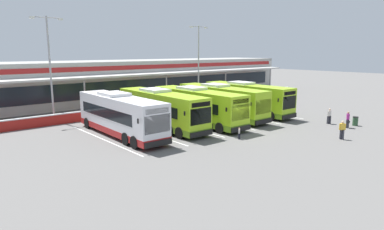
# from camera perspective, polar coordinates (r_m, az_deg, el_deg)

# --- Properties ---
(ground_plane) EXTENTS (200.00, 200.00, 0.00)m
(ground_plane) POSITION_cam_1_polar(r_m,az_deg,el_deg) (31.58, 7.58, -2.98)
(ground_plane) COLOR #605E5B
(terminal_building) EXTENTS (70.00, 13.00, 6.00)m
(terminal_building) POSITION_cam_1_polar(r_m,az_deg,el_deg) (52.73, -14.78, 5.58)
(terminal_building) COLOR #B7B7B2
(terminal_building) RESTS_ON ground
(red_barrier_wall) EXTENTS (60.00, 0.40, 1.10)m
(red_barrier_wall) POSITION_cam_1_polar(r_m,az_deg,el_deg) (42.30, -7.20, 1.29)
(red_barrier_wall) COLOR maroon
(red_barrier_wall) RESTS_ON ground
(coach_bus_leftmost) EXTENTS (3.12, 12.21, 3.78)m
(coach_bus_leftmost) POSITION_cam_1_polar(r_m,az_deg,el_deg) (30.69, -12.06, -0.12)
(coach_bus_leftmost) COLOR silver
(coach_bus_leftmost) RESTS_ON ground
(coach_bus_left_centre) EXTENTS (3.12, 12.21, 3.78)m
(coach_bus_left_centre) POSITION_cam_1_polar(r_m,az_deg,el_deg) (33.16, -5.29, 0.88)
(coach_bus_left_centre) COLOR #9ED11E
(coach_bus_left_centre) RESTS_ON ground
(coach_bus_centre) EXTENTS (3.12, 12.21, 3.78)m
(coach_bus_centre) POSITION_cam_1_polar(r_m,az_deg,el_deg) (34.87, 0.93, 1.41)
(coach_bus_centre) COLOR #9ED11E
(coach_bus_centre) RESTS_ON ground
(coach_bus_right_centre) EXTENTS (3.12, 12.21, 3.78)m
(coach_bus_right_centre) POSITION_cam_1_polar(r_m,az_deg,el_deg) (38.09, 4.90, 2.17)
(coach_bus_right_centre) COLOR #9ED11E
(coach_bus_right_centre) RESTS_ON ground
(coach_bus_rightmost) EXTENTS (3.12, 12.21, 3.78)m
(coach_bus_rightmost) POSITION_cam_1_polar(r_m,az_deg,el_deg) (41.18, 9.23, 2.71)
(coach_bus_rightmost) COLOR #9ED11E
(coach_bus_rightmost) RESTS_ON ground
(bay_stripe_far_west) EXTENTS (0.14, 13.00, 0.01)m
(bay_stripe_far_west) POSITION_cam_1_polar(r_m,az_deg,el_deg) (30.08, -14.90, -3.94)
(bay_stripe_far_west) COLOR silver
(bay_stripe_far_west) RESTS_ON ground
(bay_stripe_west) EXTENTS (0.14, 13.00, 0.01)m
(bay_stripe_west) POSITION_cam_1_polar(r_m,az_deg,el_deg) (32.05, -8.14, -2.78)
(bay_stripe_west) COLOR silver
(bay_stripe_west) RESTS_ON ground
(bay_stripe_mid_west) EXTENTS (0.14, 13.00, 0.01)m
(bay_stripe_mid_west) POSITION_cam_1_polar(r_m,az_deg,el_deg) (34.43, -2.24, -1.74)
(bay_stripe_mid_west) COLOR silver
(bay_stripe_mid_west) RESTS_ON ground
(bay_stripe_centre) EXTENTS (0.14, 13.00, 0.01)m
(bay_stripe_centre) POSITION_cam_1_polar(r_m,az_deg,el_deg) (37.12, 2.84, -0.83)
(bay_stripe_centre) COLOR silver
(bay_stripe_centre) RESTS_ON ground
(bay_stripe_mid_east) EXTENTS (0.14, 13.00, 0.01)m
(bay_stripe_mid_east) POSITION_cam_1_polar(r_m,az_deg,el_deg) (40.08, 7.20, -0.03)
(bay_stripe_mid_east) COLOR silver
(bay_stripe_mid_east) RESTS_ON ground
(bay_stripe_east) EXTENTS (0.14, 13.00, 0.01)m
(bay_stripe_east) POSITION_cam_1_polar(r_m,az_deg,el_deg) (43.24, 10.94, 0.65)
(bay_stripe_east) COLOR silver
(bay_stripe_east) RESTS_ON ground
(pedestrian_with_handbag) EXTENTS (0.61, 0.51, 1.62)m
(pedestrian_with_handbag) POSITION_cam_1_polar(r_m,az_deg,el_deg) (36.49, 24.83, -0.66)
(pedestrian_with_handbag) COLOR #33333D
(pedestrian_with_handbag) RESTS_ON ground
(pedestrian_in_dark_coat) EXTENTS (0.42, 0.46, 1.62)m
(pedestrian_in_dark_coat) POSITION_cam_1_polar(r_m,az_deg,el_deg) (31.54, 24.05, -2.22)
(pedestrian_in_dark_coat) COLOR #33333D
(pedestrian_in_dark_coat) RESTS_ON ground
(pedestrian_child) EXTENTS (0.29, 0.26, 1.00)m
(pedestrian_child) POSITION_cam_1_polar(r_m,az_deg,el_deg) (29.22, 7.98, -3.02)
(pedestrian_child) COLOR black
(pedestrian_child) RESTS_ON ground
(pedestrian_near_bin) EXTENTS (0.54, 0.32, 1.62)m
(pedestrian_near_bin) POSITION_cam_1_polar(r_m,az_deg,el_deg) (37.73, 22.18, -0.09)
(pedestrian_near_bin) COLOR #33333D
(pedestrian_near_bin) RESTS_ON ground
(lamp_post_west) EXTENTS (3.24, 0.28, 11.00)m
(lamp_post_west) POSITION_cam_1_polar(r_m,az_deg,el_deg) (38.83, -22.90, 8.21)
(lamp_post_west) COLOR #9E9EA3
(lamp_post_west) RESTS_ON ground
(lamp_post_centre) EXTENTS (3.24, 0.28, 11.00)m
(lamp_post_centre) POSITION_cam_1_polar(r_m,az_deg,el_deg) (49.22, 1.11, 9.40)
(lamp_post_centre) COLOR #9E9EA3
(lamp_post_centre) RESTS_ON ground
(litter_bin) EXTENTS (0.54, 0.54, 0.93)m
(litter_bin) POSITION_cam_1_polar(r_m,az_deg,el_deg) (37.99, 25.87, -0.92)
(litter_bin) COLOR #2D5133
(litter_bin) RESTS_ON ground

